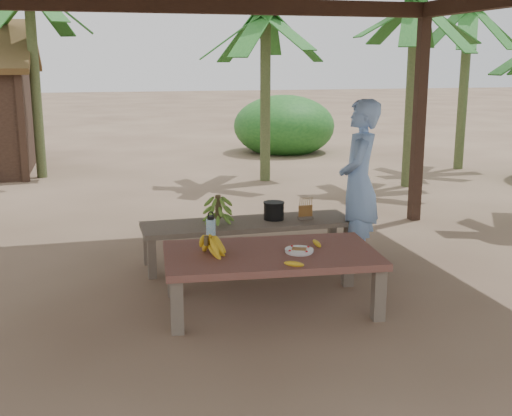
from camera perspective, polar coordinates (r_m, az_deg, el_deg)
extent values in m
plane|color=brown|center=(5.84, -0.17, -7.97)|extent=(80.00, 80.00, 0.00)
cube|color=black|center=(8.67, 14.30, 7.71)|extent=(0.13, 0.13, 2.70)
cube|color=black|center=(7.73, -4.59, 17.49)|extent=(5.80, 0.14, 0.18)
cube|color=brown|center=(5.07, -7.04, -8.71)|extent=(0.11, 0.11, 0.44)
cube|color=brown|center=(5.38, 10.85, -7.57)|extent=(0.11, 0.11, 0.44)
cube|color=brown|center=(5.86, -7.40, -5.70)|extent=(0.11, 0.11, 0.44)
cube|color=brown|center=(6.13, 8.16, -4.89)|extent=(0.11, 0.11, 0.44)
cube|color=maroon|center=(5.47, 1.33, -4.21)|extent=(1.88, 1.15, 0.06)
cube|color=brown|center=(6.35, -9.24, -4.47)|extent=(0.08, 0.08, 0.40)
cube|color=brown|center=(6.85, 8.19, -3.15)|extent=(0.08, 0.08, 0.40)
cube|color=brown|center=(6.79, -9.64, -3.34)|extent=(0.08, 0.08, 0.40)
cube|color=brown|center=(7.26, 6.77, -2.18)|extent=(0.08, 0.08, 0.40)
cube|color=brown|center=(6.68, -0.69, -1.43)|extent=(2.21, 0.62, 0.05)
cylinder|color=white|center=(5.45, 3.85, -3.93)|extent=(0.22, 0.22, 0.01)
cylinder|color=white|center=(5.44, 3.85, -3.77)|extent=(0.24, 0.24, 0.02)
cube|color=brown|center=(5.44, 3.85, -3.71)|extent=(0.14, 0.12, 0.02)
ellipsoid|color=yellow|center=(5.08, 3.40, -4.99)|extent=(0.17, 0.09, 0.04)
ellipsoid|color=yellow|center=(5.65, 5.43, -3.15)|extent=(0.05, 0.15, 0.04)
cylinder|color=#45A3DA|center=(5.64, -4.03, -2.17)|extent=(0.08, 0.08, 0.23)
cylinder|color=black|center=(5.60, -4.05, -0.86)|extent=(0.06, 0.06, 0.03)
torus|color=black|center=(5.60, -4.05, -0.56)|extent=(0.05, 0.01, 0.05)
cylinder|color=black|center=(6.75, 1.60, -0.27)|extent=(0.21, 0.21, 0.18)
imported|color=#79A2E4|center=(6.71, 9.13, 2.25)|extent=(0.66, 0.74, 1.71)
cylinder|color=#596638|center=(11.03, 13.62, 9.68)|extent=(0.18, 0.18, 3.04)
cylinder|color=#596638|center=(11.28, 0.83, 9.74)|extent=(0.18, 0.18, 2.90)
cylinder|color=#596638|center=(12.21, -19.03, 10.42)|extent=(0.18, 0.18, 3.38)
cylinder|color=#596638|center=(13.16, 17.96, 9.99)|extent=(0.18, 0.18, 3.08)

